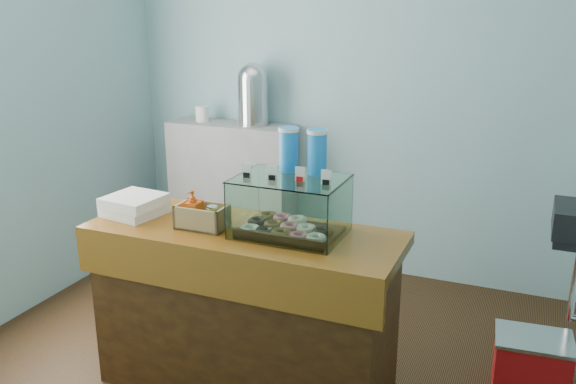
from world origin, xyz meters
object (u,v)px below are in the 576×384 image
at_px(counter, 245,309).
at_px(red_cooler, 531,366).
at_px(display_case, 292,200).
at_px(coffee_urn, 253,93).

relative_size(counter, red_cooler, 3.93).
xyz_separation_m(counter, display_case, (0.24, 0.06, 0.61)).
bearing_deg(display_case, red_cooler, 20.50).
height_order(display_case, coffee_urn, coffee_urn).
distance_m(coffee_urn, red_cooler, 2.66).
relative_size(counter, coffee_urn, 3.40).
xyz_separation_m(counter, red_cooler, (1.41, 0.50, -0.29)).
distance_m(display_case, coffee_urn, 1.82).
bearing_deg(coffee_urn, red_cooler, -27.11).
height_order(display_case, red_cooler, display_case).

